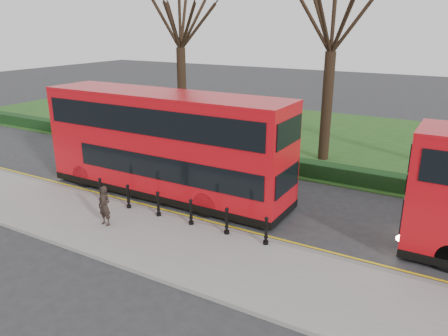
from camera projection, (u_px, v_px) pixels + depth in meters
The scene contains 12 objects.
ground at pixel (201, 213), 18.37m from camera, with size 120.00×120.00×0.00m, color #28282B.
pavement at pixel (157, 241), 15.89m from camera, with size 60.00×4.00×0.15m, color gray.
kerb at pixel (188, 220), 17.53m from camera, with size 60.00×0.25×0.16m, color slate.
grass_verge at pixel (318, 137), 30.67m from camera, with size 60.00×18.00×0.06m, color #204617.
hedge at pixel (269, 162), 23.83m from camera, with size 60.00×0.90×0.80m, color black.
yellow_line_outer at pixel (192, 219), 17.80m from camera, with size 60.00×0.10×0.01m, color yellow.
yellow_line_inner at pixel (195, 217), 17.96m from camera, with size 60.00×0.10×0.01m, color yellow.
tree_left at pixel (180, 16), 27.85m from camera, with size 7.11×7.11×11.11m.
tree_mid at pixel (334, 13), 23.06m from camera, with size 7.17×7.17×11.20m.
bollard_row at pixel (174, 208), 17.25m from camera, with size 8.15×0.15×1.00m.
bus_lead at pixel (165, 145), 19.69m from camera, with size 11.89×2.73×4.73m.
pedestrian at pixel (104, 206), 16.74m from camera, with size 0.58×0.38×1.58m, color black.
Camera 1 is at (9.29, -14.07, 7.60)m, focal length 35.00 mm.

